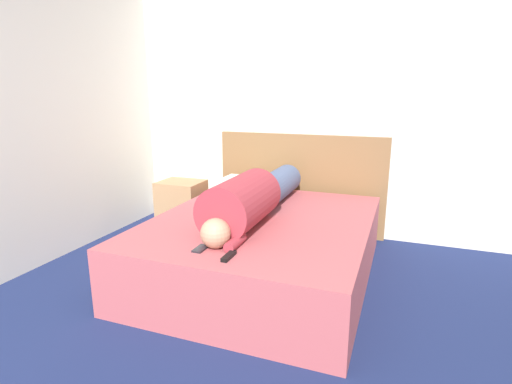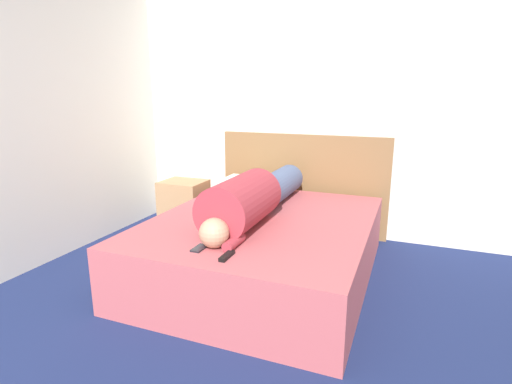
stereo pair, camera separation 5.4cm
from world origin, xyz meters
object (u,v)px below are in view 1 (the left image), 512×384
(pillow_near_headboard, at_px, (248,186))
(cell_phone, at_px, (201,249))
(tv_remote, at_px, (229,256))
(bed, at_px, (263,247))
(nightstand, at_px, (182,207))
(person_lying, at_px, (254,197))

(pillow_near_headboard, xyz_separation_m, cell_phone, (0.26, -1.46, -0.07))
(pillow_near_headboard, distance_m, tv_remote, 1.60)
(bed, relative_size, tv_remote, 13.40)
(bed, bearing_deg, pillow_near_headboard, 119.78)
(nightstand, bearing_deg, person_lying, -32.75)
(nightstand, distance_m, cell_phone, 1.76)
(person_lying, relative_size, tv_remote, 11.59)
(person_lying, bearing_deg, nightstand, 147.25)
(bed, bearing_deg, cell_phone, -101.48)
(nightstand, height_order, tv_remote, nightstand)
(pillow_near_headboard, height_order, tv_remote, pillow_near_headboard)
(cell_phone, bearing_deg, bed, 78.52)
(nightstand, distance_m, person_lying, 1.34)
(person_lying, relative_size, cell_phone, 13.37)
(bed, height_order, tv_remote, tv_remote)
(nightstand, bearing_deg, bed, -30.76)
(person_lying, height_order, cell_phone, person_lying)
(person_lying, distance_m, pillow_near_headboard, 0.81)
(cell_phone, bearing_deg, pillow_near_headboard, 100.06)
(tv_remote, bearing_deg, pillow_near_headboard, 107.57)
(person_lying, relative_size, pillow_near_headboard, 3.40)
(cell_phone, bearing_deg, nightstand, 125.01)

